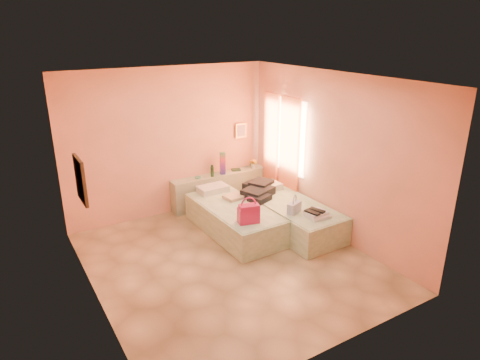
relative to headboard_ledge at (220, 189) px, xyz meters
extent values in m
plane|color=tan|center=(-0.98, -2.10, -0.33)|extent=(4.50, 4.50, 0.00)
cube|color=#FEA487|center=(-0.98, 0.15, 1.07)|extent=(4.00, 0.02, 2.80)
cube|color=#FEA487|center=(-2.98, -2.10, 1.07)|extent=(0.02, 4.50, 2.80)
cube|color=#FEA487|center=(1.02, -2.10, 1.07)|extent=(0.02, 4.50, 2.80)
cube|color=white|center=(-0.98, -2.10, 2.47)|extent=(4.00, 4.50, 0.02)
cube|color=#FFD59E|center=(1.00, -0.85, 1.18)|extent=(0.02, 1.10, 1.40)
cube|color=#FF713C|center=(0.96, -1.00, 0.82)|extent=(0.05, 0.55, 2.20)
cube|color=#FF713C|center=(0.96, -0.40, 0.82)|extent=(0.05, 0.45, 2.20)
cube|color=#332616|center=(-2.95, -1.70, 1.28)|extent=(0.04, 0.50, 0.60)
cube|color=#C48F41|center=(0.57, 0.12, 1.12)|extent=(0.25, 0.04, 0.30)
cube|color=#ABB594|center=(0.00, 0.00, 0.00)|extent=(2.05, 0.30, 0.65)
cube|color=beige|center=(-0.40, -1.27, -0.08)|extent=(0.94, 2.02, 0.50)
cube|color=beige|center=(0.52, -1.70, -0.08)|extent=(0.94, 2.02, 0.50)
cylinder|color=#12311E|center=(-0.20, -0.07, 0.44)|extent=(0.08, 0.08, 0.23)
cube|color=#B5164C|center=(0.05, -0.04, 0.55)|extent=(0.12, 0.12, 0.45)
cylinder|color=#4E8F72|center=(-0.49, -0.01, 0.34)|extent=(0.12, 0.12, 0.03)
cube|color=#213F27|center=(0.39, 0.01, 0.34)|extent=(0.22, 0.18, 0.03)
cube|color=silver|center=(0.78, -0.05, 0.44)|extent=(0.23, 0.23, 0.23)
cube|color=#B5164C|center=(-0.53, -1.94, 0.33)|extent=(0.37, 0.26, 0.31)
cube|color=tan|center=(-0.22, -0.96, 0.20)|extent=(0.38, 0.32, 0.06)
cube|color=black|center=(0.28, -1.07, 0.27)|extent=(0.81, 0.81, 0.19)
cube|color=#3C5F90|center=(0.33, -2.02, 0.27)|extent=(0.31, 0.22, 0.18)
cube|color=white|center=(0.55, -2.36, 0.23)|extent=(0.36, 0.31, 0.10)
cube|color=black|center=(0.49, -2.36, 0.29)|extent=(0.25, 0.30, 0.03)
camera|label=1|loc=(-3.86, -7.18, 3.16)|focal=32.00mm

